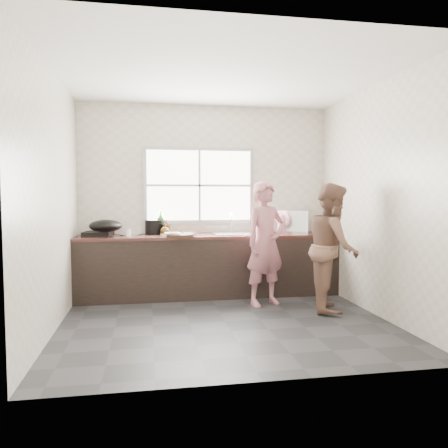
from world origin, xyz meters
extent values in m
cube|color=#262629|center=(0.00, 0.00, -0.01)|extent=(3.60, 3.20, 0.01)
cube|color=silver|center=(0.00, 0.00, 2.71)|extent=(3.60, 3.20, 0.01)
cube|color=beige|center=(0.00, 1.60, 1.35)|extent=(3.60, 0.01, 2.70)
cube|color=silver|center=(-1.80, 0.00, 1.35)|extent=(0.01, 3.20, 2.70)
cube|color=beige|center=(1.80, 0.00, 1.35)|extent=(0.01, 3.20, 2.70)
cube|color=beige|center=(0.00, -1.60, 1.35)|extent=(3.60, 0.01, 2.70)
cube|color=black|center=(0.00, 1.29, 0.41)|extent=(3.60, 0.62, 0.82)
cube|color=#371B16|center=(0.00, 1.29, 0.84)|extent=(3.60, 0.64, 0.04)
cube|color=silver|center=(0.35, 1.29, 0.86)|extent=(0.55, 0.45, 0.02)
cylinder|color=silver|center=(0.35, 1.49, 1.01)|extent=(0.02, 0.02, 0.30)
cube|color=#9EA0A5|center=(-0.10, 1.59, 1.55)|extent=(1.60, 0.05, 1.10)
cube|color=white|center=(-0.10, 1.57, 1.55)|extent=(1.50, 0.01, 1.00)
imported|color=#B46C74|center=(0.64, 0.66, 0.74)|extent=(0.64, 0.53, 1.48)
imported|color=brown|center=(1.39, 0.27, 0.78)|extent=(0.79, 0.90, 1.56)
cylinder|color=black|center=(-0.41, 1.08, 0.88)|extent=(0.44, 0.44, 0.04)
cube|color=#BBBDC3|center=(-0.28, 1.21, 0.90)|extent=(0.21, 0.13, 0.01)
imported|color=white|center=(-0.52, 1.09, 0.89)|extent=(0.27, 0.27, 0.05)
imported|color=silver|center=(0.79, 1.26, 0.89)|extent=(0.22, 0.22, 0.07)
imported|color=white|center=(0.64, 1.08, 0.89)|extent=(0.22, 0.22, 0.06)
cylinder|color=black|center=(-0.74, 1.52, 0.96)|extent=(0.29, 0.29, 0.20)
cylinder|color=white|center=(-0.55, 1.33, 0.87)|extent=(0.28, 0.28, 0.02)
imported|color=#2A832F|center=(-0.66, 1.52, 1.02)|extent=(0.17, 0.17, 0.33)
imported|color=#432C10|center=(-0.59, 1.39, 0.96)|extent=(0.10, 0.10, 0.20)
imported|color=#473211|center=(-0.61, 1.34, 0.93)|extent=(0.14, 0.14, 0.15)
cylinder|color=white|center=(-1.10, 1.24, 0.91)|extent=(0.09, 0.09, 0.10)
cube|color=black|center=(-1.51, 1.43, 0.89)|extent=(0.41, 0.41, 0.06)
ellipsoid|color=black|center=(-1.40, 1.26, 1.00)|extent=(0.45, 0.45, 0.16)
cube|color=silver|center=(1.28, 1.43, 1.02)|extent=(0.52, 0.45, 0.33)
cylinder|color=silver|center=(-1.09, 1.42, 0.87)|extent=(0.37, 0.37, 0.01)
cylinder|color=silver|center=(-1.04, 1.52, 0.87)|extent=(0.32, 0.32, 0.01)
camera|label=1|loc=(-0.84, -4.72, 1.41)|focal=35.00mm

